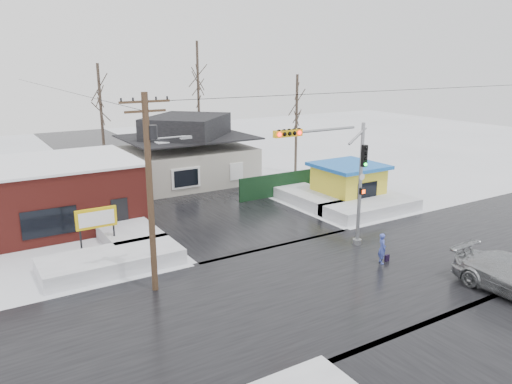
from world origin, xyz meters
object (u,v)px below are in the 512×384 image
traffic_signal (340,170)px  pedestrian (382,249)px  kiosk (348,183)px  utility_pole (151,182)px  marquee_sign (96,219)px

traffic_signal → pedestrian: size_ratio=4.32×
kiosk → pedestrian: 11.65m
utility_pole → pedestrian: bearing=-16.3°
marquee_sign → kiosk: (18.50, 0.50, -0.46)m
kiosk → utility_pole: bearing=-159.6°
utility_pole → kiosk: size_ratio=1.96×
traffic_signal → pedestrian: (0.72, -2.72, -3.73)m
traffic_signal → marquee_sign: size_ratio=2.75×
kiosk → pedestrian: kiosk is taller
traffic_signal → utility_pole: 10.39m
marquee_sign → pedestrian: 15.31m
traffic_signal → marquee_sign: 13.42m
marquee_sign → utility_pole: bearing=-79.9°
traffic_signal → pedestrian: 4.67m
traffic_signal → utility_pole: size_ratio=0.78×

